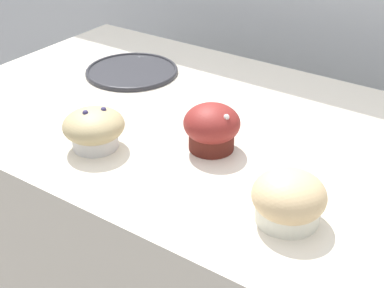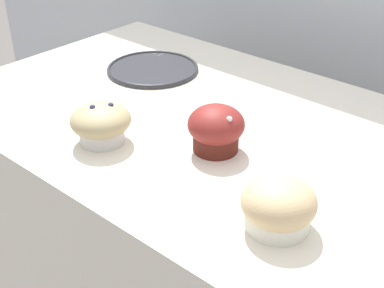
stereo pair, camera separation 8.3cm
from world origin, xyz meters
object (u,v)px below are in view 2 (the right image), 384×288
at_px(muffin_front_center, 101,123).
at_px(muffin_back_right, 278,206).
at_px(serving_plate, 153,69).
at_px(muffin_back_left, 216,129).

xyz_separation_m(muffin_front_center, muffin_back_right, (0.36, 0.00, -0.00)).
bearing_deg(muffin_front_center, serving_plate, 118.70).
relative_size(muffin_back_left, muffin_back_right, 0.93).
bearing_deg(muffin_back_right, muffin_back_left, 151.59).
xyz_separation_m(muffin_back_left, muffin_back_right, (0.19, -0.10, -0.01)).
height_order(muffin_back_right, serving_plate, muffin_back_right).
height_order(muffin_front_center, serving_plate, muffin_front_center).
height_order(muffin_front_center, muffin_back_right, muffin_back_right).
relative_size(muffin_back_left, serving_plate, 0.47).
bearing_deg(muffin_back_left, muffin_back_right, -28.41).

